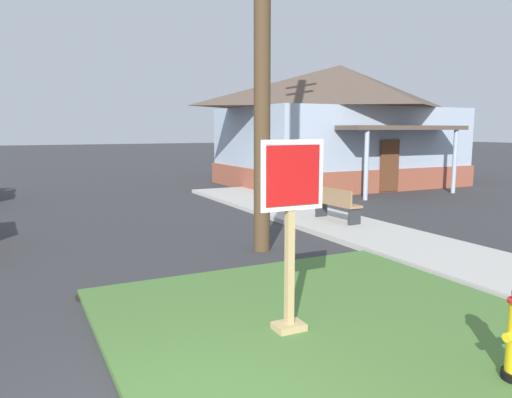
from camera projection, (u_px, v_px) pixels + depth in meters
The scene contains 6 objects.
grass_corner_patch at pixel (336, 328), 6.03m from camera, with size 5.36×5.63×0.08m, color #477033.
sidewalk_strip at pixel (359, 231), 11.70m from camera, with size 2.20×17.85×0.12m, color #B2AFA8.
stop_sign at pixel (291, 236), 5.70m from camera, with size 0.81×0.28×2.26m.
manhole_cover at pixel (100, 295), 7.30m from camera, with size 0.70×0.70×0.02m, color black.
street_bench at pixel (335, 203), 12.58m from camera, with size 0.49×1.52×0.85m.
corner_house at pixel (339, 124), 21.77m from camera, with size 9.98×8.25×5.23m.
Camera 1 is at (-1.03, -3.15, 2.46)m, focal length 34.42 mm.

